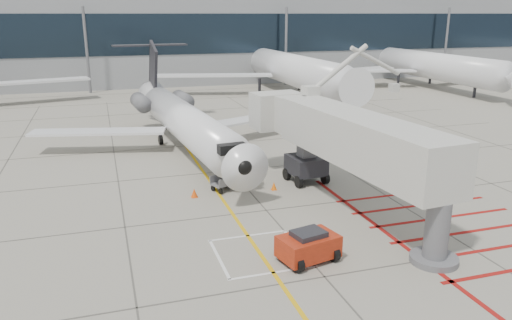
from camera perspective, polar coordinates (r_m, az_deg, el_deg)
name	(u,v)px	position (r m, az deg, el deg)	size (l,w,h in m)	color
ground_plane	(291,239)	(25.73, 4.04, -8.98)	(260.00, 260.00, 0.00)	gray
regional_jet	(192,107)	(38.70, -7.28, 5.99)	(24.84, 31.32, 8.21)	white
jet_bridge	(358,149)	(28.24, 11.63, 1.23)	(8.96, 18.92, 7.57)	beige
pushback_tug	(308,245)	(23.38, 6.00, -9.64)	(2.68, 1.67, 1.56)	#A62710
baggage_cart	(225,183)	(32.27, -3.58, -2.59)	(1.67, 1.06, 1.06)	slate
ground_power_unit	(419,172)	(34.20, 18.12, -1.36)	(2.67, 1.56, 2.11)	white
cone_nose	(194,193)	(31.34, -7.07, -3.74)	(0.41, 0.41, 0.57)	#E2490B
cone_side	(274,186)	(32.42, 2.06, -2.98)	(0.37, 0.37, 0.52)	orange
terminal_building	(203,37)	(93.56, -6.05, 13.86)	(180.00, 28.00, 14.00)	gray
terminal_glass_band	(221,34)	(79.81, -3.98, 14.20)	(180.00, 0.10, 6.00)	black
bg_aircraft_c	(285,48)	(72.40, 3.37, 12.65)	(37.89, 42.10, 12.63)	silver
bg_aircraft_d	(425,47)	(83.41, 18.74, 12.09)	(35.73, 39.70, 11.91)	silver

